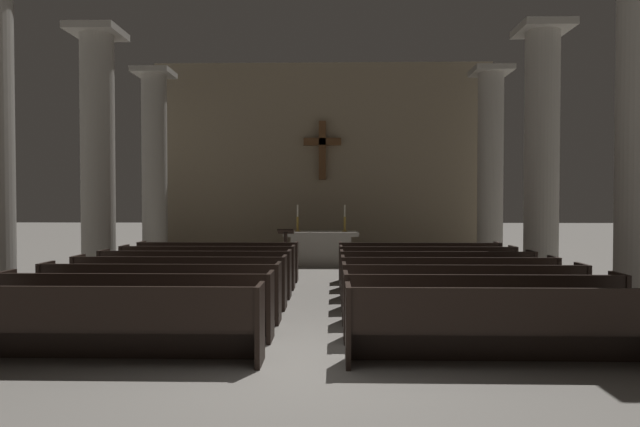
{
  "coord_description": "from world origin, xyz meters",
  "views": [
    {
      "loc": [
        0.34,
        -6.38,
        1.94
      ],
      "look_at": [
        0.0,
        8.26,
        1.58
      ],
      "focal_mm": 30.49,
      "sensor_mm": 36.0,
      "label": 1
    }
  ],
  "objects": [
    {
      "name": "pew_right_row_1",
      "position": [
        2.38,
        -0.04,
        0.48
      ],
      "size": [
        3.78,
        0.5,
        0.95
      ],
      "color": "black",
      "rests_on": "ground"
    },
    {
      "name": "pew_left_row_7",
      "position": [
        -2.38,
        6.47,
        0.48
      ],
      "size": [
        3.78,
        0.5,
        0.95
      ],
      "color": "black",
      "rests_on": "ground"
    },
    {
      "name": "pew_right_row_2",
      "position": [
        2.38,
        1.05,
        0.48
      ],
      "size": [
        3.78,
        0.5,
        0.95
      ],
      "color": "black",
      "rests_on": "ground"
    },
    {
      "name": "pew_left_row_4",
      "position": [
        -2.38,
        3.22,
        0.48
      ],
      "size": [
        3.78,
        0.5,
        0.95
      ],
      "color": "black",
      "rests_on": "ground"
    },
    {
      "name": "column_left_second",
      "position": [
        -5.04,
        5.95,
        2.85
      ],
      "size": [
        1.12,
        1.12,
        5.86
      ],
      "color": "#ADA89E",
      "rests_on": "ground"
    },
    {
      "name": "pew_right_row_5",
      "position": [
        2.38,
        4.3,
        0.48
      ],
      "size": [
        3.78,
        0.5,
        0.95
      ],
      "color": "black",
      "rests_on": "ground"
    },
    {
      "name": "pew_right_row_6",
      "position": [
        2.38,
        5.39,
        0.48
      ],
      "size": [
        3.78,
        0.5,
        0.95
      ],
      "color": "black",
      "rests_on": "ground"
    },
    {
      "name": "column_right_third",
      "position": [
        5.04,
        9.91,
        2.85
      ],
      "size": [
        1.12,
        1.12,
        5.86
      ],
      "color": "#ADA89E",
      "rests_on": "ground"
    },
    {
      "name": "column_left_third",
      "position": [
        -5.04,
        9.91,
        2.85
      ],
      "size": [
        1.12,
        1.12,
        5.86
      ],
      "color": "#ADA89E",
      "rests_on": "ground"
    },
    {
      "name": "candlestick_left",
      "position": [
        -0.7,
        9.7,
        1.27
      ],
      "size": [
        0.16,
        0.16,
        0.79
      ],
      "color": "#B79338",
      "rests_on": "altar"
    },
    {
      "name": "column_right_second",
      "position": [
        5.04,
        5.95,
        2.85
      ],
      "size": [
        1.12,
        1.12,
        5.86
      ],
      "color": "#ADA89E",
      "rests_on": "ground"
    },
    {
      "name": "pew_right_row_7",
      "position": [
        2.38,
        6.47,
        0.48
      ],
      "size": [
        3.78,
        0.5,
        0.95
      ],
      "color": "black",
      "rests_on": "ground"
    },
    {
      "name": "lectern",
      "position": [
        -0.95,
        8.5,
        0.55
      ],
      "size": [
        0.44,
        0.36,
        1.15
      ],
      "color": "black",
      "rests_on": "ground"
    },
    {
      "name": "pew_left_row_2",
      "position": [
        -2.38,
        1.05,
        0.48
      ],
      "size": [
        3.78,
        0.5,
        0.95
      ],
      "color": "black",
      "rests_on": "ground"
    },
    {
      "name": "altar",
      "position": [
        0.0,
        9.7,
        0.53
      ],
      "size": [
        2.2,
        0.9,
        1.01
      ],
      "color": "#A8A399",
      "rests_on": "ground"
    },
    {
      "name": "pew_left_row_5",
      "position": [
        -2.38,
        4.3,
        0.48
      ],
      "size": [
        3.78,
        0.5,
        0.95
      ],
      "color": "black",
      "rests_on": "ground"
    },
    {
      "name": "ground_plane",
      "position": [
        0.0,
        0.0,
        0.0
      ],
      "size": [
        80.0,
        80.0,
        0.0
      ],
      "primitive_type": "plane",
      "color": "gray"
    },
    {
      "name": "pew_left_row_6",
      "position": [
        -2.38,
        5.39,
        0.48
      ],
      "size": [
        3.78,
        0.5,
        0.95
      ],
      "color": "black",
      "rests_on": "ground"
    },
    {
      "name": "pew_left_row_1",
      "position": [
        -2.38,
        -0.04,
        0.48
      ],
      "size": [
        3.78,
        0.5,
        0.95
      ],
      "color": "black",
      "rests_on": "ground"
    },
    {
      "name": "candlestick_right",
      "position": [
        0.7,
        9.7,
        1.27
      ],
      "size": [
        0.16,
        0.16,
        0.79
      ],
      "color": "#B79338",
      "rests_on": "altar"
    },
    {
      "name": "pew_right_row_4",
      "position": [
        2.38,
        3.22,
        0.48
      ],
      "size": [
        3.78,
        0.5,
        0.95
      ],
      "color": "black",
      "rests_on": "ground"
    },
    {
      "name": "apse_with_cross",
      "position": [
        0.0,
        11.89,
        3.27
      ],
      "size": [
        11.27,
        0.48,
        6.52
      ],
      "color": "gray",
      "rests_on": "ground"
    },
    {
      "name": "pew_left_row_3",
      "position": [
        -2.38,
        2.13,
        0.48
      ],
      "size": [
        3.78,
        0.5,
        0.95
      ],
      "color": "black",
      "rests_on": "ground"
    },
    {
      "name": "pew_right_row_3",
      "position": [
        2.38,
        2.13,
        0.48
      ],
      "size": [
        3.78,
        0.5,
        0.95
      ],
      "color": "black",
      "rests_on": "ground"
    }
  ]
}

